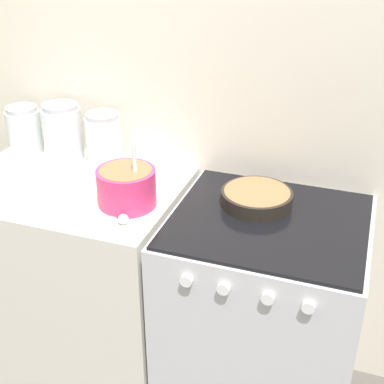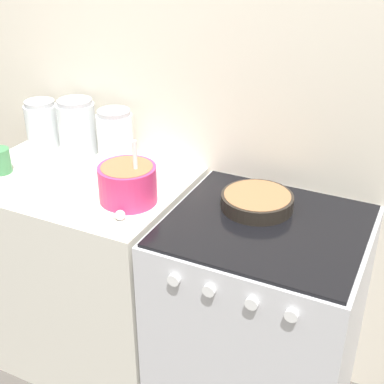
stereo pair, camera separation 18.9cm
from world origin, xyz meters
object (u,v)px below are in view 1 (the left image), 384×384
at_px(storage_jar_left, 25,133).
at_px(storage_jar_right, 104,143).
at_px(storage_jar_middle, 63,136).
at_px(mixing_bowl, 126,185).
at_px(baking_pan, 257,197).
at_px(stove, 261,319).

height_order(storage_jar_left, storage_jar_right, storage_jar_right).
bearing_deg(storage_jar_middle, mixing_bowl, -33.32).
bearing_deg(mixing_bowl, baking_pan, 19.61).
bearing_deg(stove, storage_jar_right, 164.09).
bearing_deg(storage_jar_left, baking_pan, -6.60).
height_order(mixing_bowl, storage_jar_right, mixing_bowl).
height_order(stove, storage_jar_left, storage_jar_left).
xyz_separation_m(stove, baking_pan, (-0.07, 0.09, 0.47)).
bearing_deg(storage_jar_left, mixing_bowl, -24.34).
relative_size(storage_jar_left, storage_jar_right, 0.93).
xyz_separation_m(mixing_bowl, baking_pan, (0.43, 0.15, -0.05)).
bearing_deg(baking_pan, storage_jar_left, 173.40).
bearing_deg(storage_jar_right, storage_jar_middle, 180.00).
xyz_separation_m(storage_jar_left, storage_jar_middle, (0.19, 0.00, 0.01)).
xyz_separation_m(storage_jar_left, storage_jar_right, (0.38, 0.00, 0.01)).
xyz_separation_m(baking_pan, storage_jar_middle, (-0.85, 0.12, 0.07)).
distance_m(stove, storage_jar_middle, 1.09).
bearing_deg(storage_jar_middle, storage_jar_left, 180.00).
bearing_deg(baking_pan, mixing_bowl, -160.39).
distance_m(mixing_bowl, baking_pan, 0.46).
bearing_deg(storage_jar_middle, baking_pan, -8.06).
distance_m(stove, baking_pan, 0.48).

